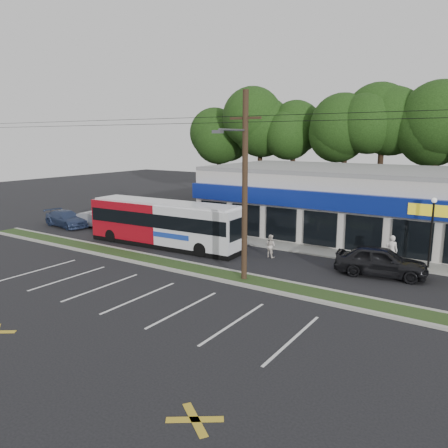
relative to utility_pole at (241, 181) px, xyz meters
name	(u,v)px	position (x,y,z in m)	size (l,w,h in m)	color
ground	(189,276)	(-2.83, -0.93, -5.41)	(120.00, 120.00, 0.00)	black
grass_strip	(200,270)	(-2.83, 0.07, -5.35)	(40.00, 1.60, 0.12)	#1F3917
curb_south	(191,274)	(-2.83, -0.78, -5.34)	(40.00, 0.25, 0.14)	#9E9E93
curb_north	(208,267)	(-2.83, 0.92, -5.34)	(40.00, 0.25, 0.14)	#9E9E93
sidewalk	(331,253)	(2.17, 8.07, -5.36)	(32.00, 2.20, 0.10)	#9E9E93
strip_mall	(370,202)	(2.67, 14.99, -2.76)	(25.00, 12.55, 5.30)	#BBB6AD
utility_pole	(241,181)	(0.00, 0.00, 0.00)	(50.00, 2.77, 10.00)	black
lamp_post	(432,225)	(8.17, 7.87, -2.74)	(0.30, 0.30, 4.25)	black
tree_line	(387,129)	(1.17, 25.07, 3.00)	(46.76, 6.76, 11.83)	black
metrobus	(165,223)	(-8.51, 3.57, -3.71)	(12.05, 3.07, 3.21)	maroon
car_dark	(381,261)	(6.12, 5.02, -4.57)	(1.99, 4.95, 1.69)	black
car_silver	(95,219)	(-17.99, 5.30, -4.74)	(1.42, 4.07, 1.34)	#A0A3A7
car_blue	(66,219)	(-20.22, 4.09, -4.72)	(1.95, 4.80, 1.39)	navy
pedestrian_a	(391,251)	(6.17, 7.29, -4.46)	(0.70, 0.46, 1.91)	silver
pedestrian_b	(270,246)	(-0.83, 5.07, -4.66)	(0.73, 0.57, 1.50)	beige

